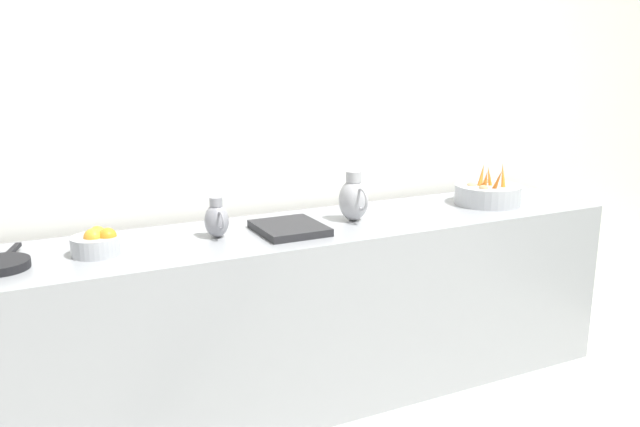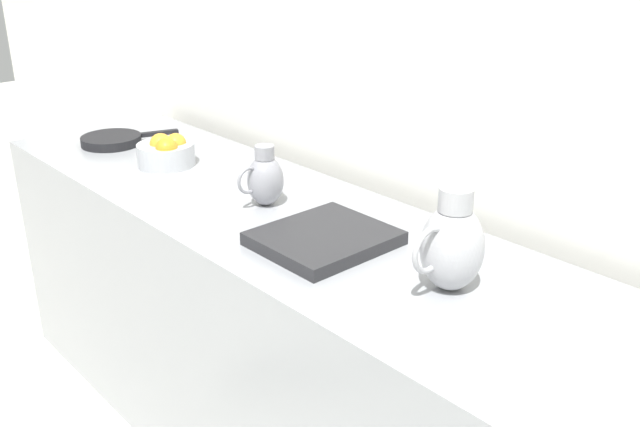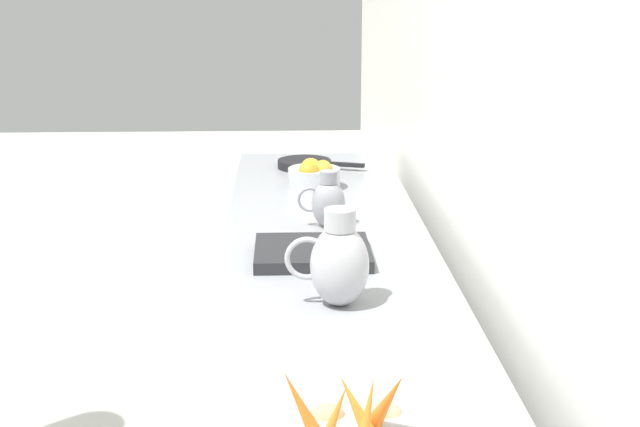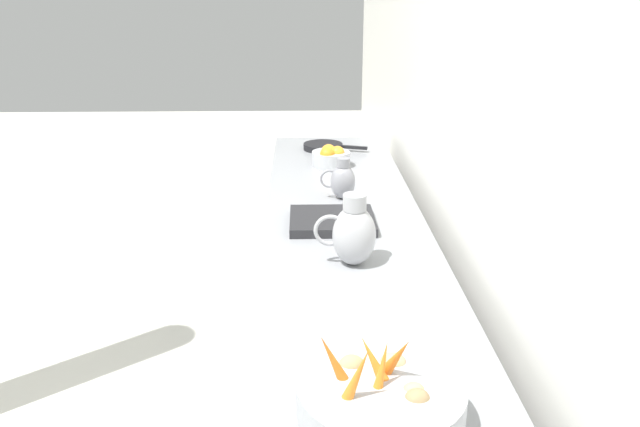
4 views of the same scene
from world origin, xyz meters
TOP-DOWN VIEW (x-y plane):
  - tile_wall_left at (-1.95, 0.25)m, footprint 0.10×8.38m
  - prep_counter at (-1.51, -0.25)m, footprint 0.67×3.33m
  - vegetable_colander at (-1.50, 0.88)m, footprint 0.37×0.37m
  - orange_bowl at (-1.49, -1.23)m, footprint 0.20×0.20m
  - metal_pitcher_tall at (-1.51, 0.03)m, footprint 0.21×0.15m
  - metal_pitcher_short at (-1.51, -0.69)m, footprint 0.16×0.11m
  - counter_sink_basin at (-1.45, -0.35)m, footprint 0.34×0.30m
  - skillet_on_counter at (-1.46, -1.60)m, footprint 0.37×0.23m

SIDE VIEW (x-z plane):
  - prep_counter at x=-1.51m, z-range 0.00..0.91m
  - skillet_on_counter at x=-1.46m, z-range 0.91..0.94m
  - counter_sink_basin at x=-1.45m, z-range 0.91..0.94m
  - orange_bowl at x=-1.49m, z-range 0.90..1.02m
  - vegetable_colander at x=-1.50m, z-range 0.85..1.08m
  - metal_pitcher_short at x=-1.51m, z-range 0.90..1.09m
  - metal_pitcher_tall at x=-1.51m, z-range 0.90..1.15m
  - tile_wall_left at x=-1.95m, z-range 0.00..3.00m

